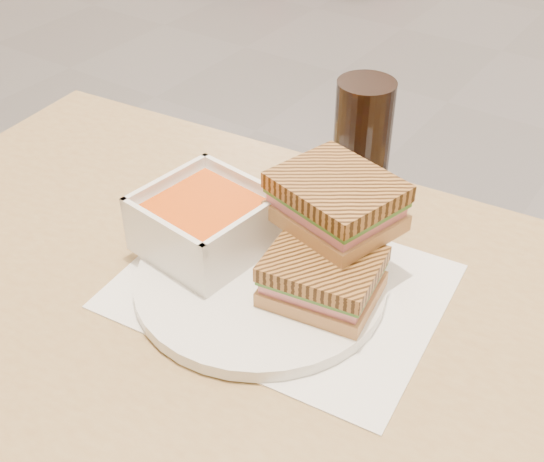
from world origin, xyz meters
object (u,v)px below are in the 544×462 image
Objects in this scene: panini_lower at (323,276)px; cola_glass at (362,139)px; soup_bowl at (206,224)px; main_table at (293,418)px; plate at (260,281)px.

cola_glass is at bearing 108.86° from panini_lower.
soup_bowl is 0.16m from panini_lower.
soup_bowl is 0.93× the size of cola_glass.
panini_lower is at bearing 98.18° from main_table.
panini_lower reaches higher than main_table.
cola_glass reaches higher than panini_lower.
soup_bowl is at bearing 158.42° from main_table.
panini_lower is 0.24m from cola_glass.
main_table is 9.82× the size of panini_lower.
plate is at bearing -89.13° from cola_glass.
main_table is 0.17m from panini_lower.
main_table is at bearing -73.53° from cola_glass.
cola_glass reaches higher than main_table.
plate is 2.19× the size of panini_lower.
plate is at bearing -6.88° from soup_bowl.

